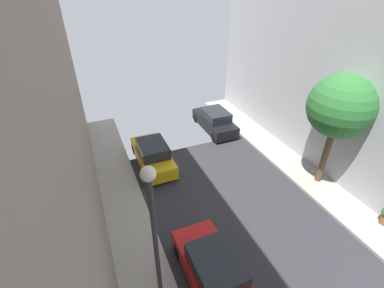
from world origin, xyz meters
The scene contains 5 objects.
parked_car_left_2 centered at (-2.70, 6.84, 0.72)m, with size 1.78×4.20×1.57m.
parked_car_left_3 centered at (-2.70, 14.96, 0.72)m, with size 1.78×4.20×1.57m.
parked_car_right_2 centered at (2.70, 17.51, 0.72)m, with size 1.78×4.20×1.57m.
street_tree_1 centered at (5.26, 9.89, 4.55)m, with size 3.06×3.06×5.97m.
lamp_post centered at (-4.60, 7.31, 3.77)m, with size 0.44×0.44×5.50m.
Camera 1 is at (-5.69, 1.74, 9.83)m, focal length 25.44 mm.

